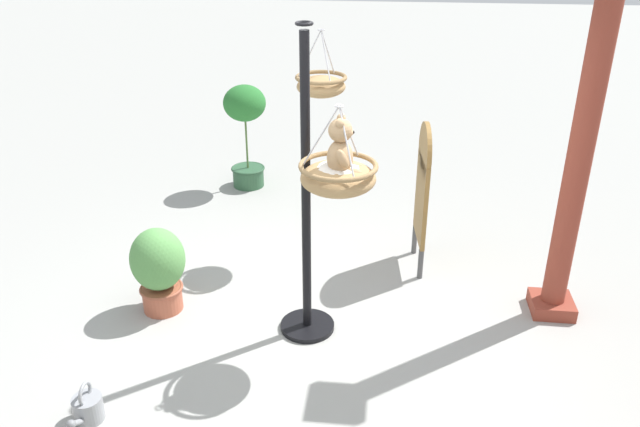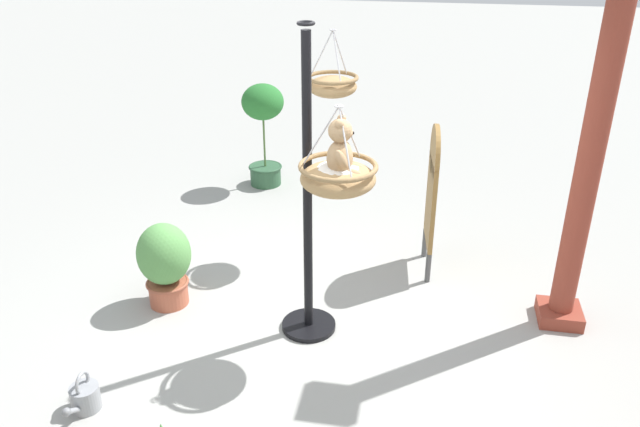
% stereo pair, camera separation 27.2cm
% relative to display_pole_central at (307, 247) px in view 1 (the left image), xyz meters
% --- Properties ---
extents(ground_plane, '(40.00, 40.00, 0.00)m').
position_rel_display_pole_central_xyz_m(ground_plane, '(0.15, 0.04, -0.76)').
color(ground_plane, '#9E9E99').
extents(display_pole_central, '(0.44, 0.44, 2.44)m').
position_rel_display_pole_central_xyz_m(display_pole_central, '(0.00, 0.00, 0.00)').
color(display_pole_central, black).
rests_on(display_pole_central, ground).
extents(hanging_basket_with_teddy, '(0.56, 0.56, 0.63)m').
position_rel_display_pole_central_xyz_m(hanging_basket_with_teddy, '(0.15, 0.25, 0.67)').
color(hanging_basket_with_teddy, '#A37F51').
extents(teddy_bear, '(0.29, 0.26, 0.42)m').
position_rel_display_pole_central_xyz_m(teddy_bear, '(0.15, 0.27, 0.85)').
color(teddy_bear, tan).
extents(hanging_basket_left_high, '(0.47, 0.47, 0.60)m').
position_rel_display_pole_central_xyz_m(hanging_basket_left_high, '(-1.40, -0.05, 0.90)').
color(hanging_basket_left_high, '#A37F51').
extents(greenhouse_pillar_far_back, '(0.37, 0.37, 2.94)m').
position_rel_display_pole_central_xyz_m(greenhouse_pillar_far_back, '(-0.48, 2.03, 0.66)').
color(greenhouse_pillar_far_back, brown).
rests_on(greenhouse_pillar_far_back, ground).
extents(potted_plant_fern_front, '(0.45, 0.45, 0.76)m').
position_rel_display_pole_central_xyz_m(potted_plant_fern_front, '(-0.14, -1.26, -0.35)').
color(potted_plant_fern_front, '#AD563D').
rests_on(potted_plant_fern_front, ground).
extents(potted_plant_flowering_red, '(0.50, 0.50, 1.26)m').
position_rel_display_pole_central_xyz_m(potted_plant_flowering_red, '(-2.83, -1.11, 0.03)').
color(potted_plant_flowering_red, '#2D5638').
rests_on(potted_plant_flowering_red, ground).
extents(display_sign_board, '(0.55, 0.10, 1.43)m').
position_rel_display_pole_central_xyz_m(display_sign_board, '(-1.13, 0.91, 0.09)').
color(display_sign_board, olive).
rests_on(display_sign_board, ground).
extents(watering_can, '(0.35, 0.20, 0.30)m').
position_rel_display_pole_central_xyz_m(watering_can, '(1.19, -1.32, -0.66)').
color(watering_can, gray).
rests_on(watering_can, ground).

